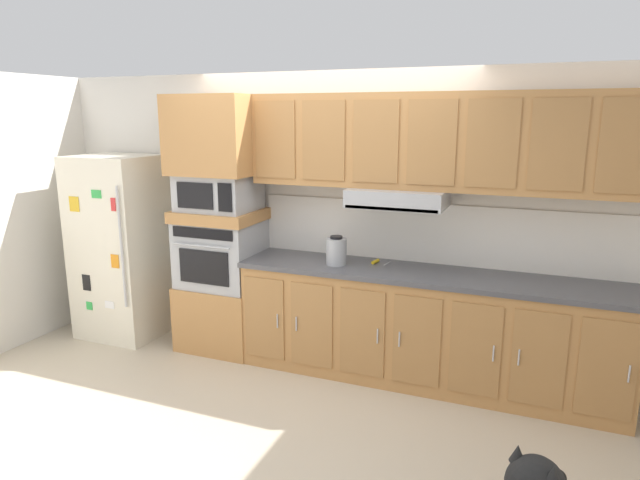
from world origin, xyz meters
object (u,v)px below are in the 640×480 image
built_in_oven (221,253)px  electric_kettle (336,251)px  screwdriver (376,262)px  refrigerator (122,246)px  microwave (219,192)px

built_in_oven → electric_kettle: bearing=-2.4°
screwdriver → refrigerator: bearing=-176.0°
screwdriver → electric_kettle: electric_kettle is taller
electric_kettle → refrigerator: bearing=-179.5°
refrigerator → electric_kettle: (2.22, 0.02, 0.15)m
screwdriver → electric_kettle: (-0.30, -0.16, 0.10)m
refrigerator → built_in_oven: bearing=3.6°
built_in_oven → electric_kettle: (1.13, -0.05, 0.13)m
screwdriver → electric_kettle: size_ratio=0.61×
built_in_oven → screwdriver: size_ratio=4.80×
built_in_oven → electric_kettle: built_in_oven is taller
refrigerator → microwave: refrigerator is taller
built_in_oven → microwave: bearing=-0.8°
microwave → built_in_oven: bearing=179.2°
built_in_oven → electric_kettle: 1.14m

